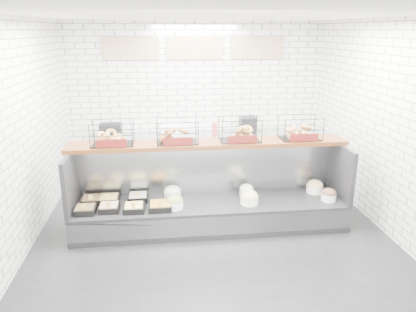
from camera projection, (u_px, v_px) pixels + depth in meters
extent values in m
plane|color=black|center=(213.00, 235.00, 5.83)|extent=(5.50, 5.50, 0.00)
cube|color=white|center=(195.00, 100.00, 8.00)|extent=(5.00, 0.02, 3.00)
cube|color=white|center=(17.00, 140.00, 5.11)|extent=(0.02, 5.50, 3.00)
cube|color=white|center=(390.00, 129.00, 5.67)|extent=(0.02, 5.50, 3.00)
cube|color=white|center=(214.00, 15.00, 4.94)|extent=(5.00, 5.50, 0.02)
cube|color=#CEB28F|center=(131.00, 48.00, 7.54)|extent=(1.05, 0.03, 0.42)
cube|color=#CEB28F|center=(195.00, 48.00, 7.67)|extent=(1.05, 0.03, 0.42)
cube|color=#CEB28F|center=(257.00, 48.00, 7.80)|extent=(1.05, 0.03, 0.42)
cube|color=black|center=(210.00, 214.00, 6.06)|extent=(4.00, 0.90, 0.40)
cube|color=#93969B|center=(214.00, 226.00, 5.64)|extent=(4.00, 0.03, 0.28)
cube|color=#93969B|center=(207.00, 167.00, 6.27)|extent=(4.00, 0.08, 0.80)
cube|color=black|center=(71.00, 182.00, 5.66)|extent=(0.06, 0.90, 0.80)
cube|color=black|center=(340.00, 171.00, 6.10)|extent=(0.06, 0.90, 0.80)
cube|color=black|center=(85.00, 210.00, 5.61)|extent=(0.29, 0.29, 0.08)
cube|color=brown|center=(85.00, 208.00, 5.60)|extent=(0.24, 0.24, 0.04)
cube|color=gold|center=(83.00, 207.00, 5.49)|extent=(0.06, 0.01, 0.08)
cube|color=black|center=(92.00, 200.00, 5.94)|extent=(0.30, 0.30, 0.08)
cube|color=brown|center=(92.00, 198.00, 5.93)|extent=(0.25, 0.25, 0.04)
cube|color=gold|center=(90.00, 197.00, 5.81)|extent=(0.06, 0.01, 0.08)
cube|color=black|center=(109.00, 208.00, 5.68)|extent=(0.28, 0.28, 0.08)
cube|color=tan|center=(109.00, 206.00, 5.67)|extent=(0.24, 0.24, 0.04)
cube|color=gold|center=(108.00, 205.00, 5.56)|extent=(0.06, 0.01, 0.08)
cube|color=black|center=(109.00, 199.00, 5.97)|extent=(0.29, 0.29, 0.08)
cube|color=#CCBC68|center=(109.00, 197.00, 5.96)|extent=(0.25, 0.25, 0.04)
cube|color=gold|center=(108.00, 196.00, 5.84)|extent=(0.06, 0.01, 0.08)
cube|color=black|center=(134.00, 208.00, 5.67)|extent=(0.29, 0.29, 0.08)
cube|color=#D5D16D|center=(134.00, 206.00, 5.66)|extent=(0.25, 0.25, 0.04)
cube|color=gold|center=(133.00, 205.00, 5.55)|extent=(0.06, 0.01, 0.08)
cube|color=black|center=(138.00, 198.00, 6.03)|extent=(0.29, 0.29, 0.08)
cube|color=silver|center=(138.00, 195.00, 6.02)|extent=(0.25, 0.25, 0.04)
cube|color=gold|center=(137.00, 195.00, 5.91)|extent=(0.06, 0.01, 0.08)
cube|color=black|center=(160.00, 206.00, 5.73)|extent=(0.32, 0.32, 0.08)
cube|color=#C6852A|center=(160.00, 204.00, 5.72)|extent=(0.27, 0.27, 0.04)
cube|color=gold|center=(160.00, 204.00, 5.60)|extent=(0.06, 0.01, 0.08)
cylinder|color=white|center=(175.00, 205.00, 5.75)|extent=(0.24, 0.24, 0.11)
ellipsoid|color=#7E944B|center=(175.00, 201.00, 5.73)|extent=(0.24, 0.24, 0.17)
cylinder|color=white|center=(173.00, 195.00, 6.09)|extent=(0.26, 0.26, 0.11)
ellipsoid|color=white|center=(173.00, 191.00, 6.07)|extent=(0.25, 0.25, 0.18)
cylinder|color=white|center=(249.00, 200.00, 5.90)|extent=(0.26, 0.26, 0.11)
ellipsoid|color=#D5C083|center=(249.00, 196.00, 5.88)|extent=(0.26, 0.26, 0.18)
cylinder|color=white|center=(246.00, 192.00, 6.19)|extent=(0.22, 0.22, 0.11)
ellipsoid|color=white|center=(246.00, 189.00, 6.17)|extent=(0.21, 0.21, 0.15)
cylinder|color=white|center=(328.00, 197.00, 6.02)|extent=(0.22, 0.22, 0.11)
ellipsoid|color=brown|center=(329.00, 193.00, 6.00)|extent=(0.22, 0.22, 0.15)
cylinder|color=white|center=(314.00, 189.00, 6.32)|extent=(0.26, 0.26, 0.11)
ellipsoid|color=tan|center=(315.00, 185.00, 6.31)|extent=(0.25, 0.25, 0.18)
cube|color=#411F0E|center=(209.00, 143.00, 5.96)|extent=(4.10, 0.50, 0.06)
cube|color=black|center=(112.00, 133.00, 5.75)|extent=(0.60, 0.38, 0.34)
cube|color=#56120F|center=(111.00, 143.00, 5.59)|extent=(0.42, 0.02, 0.11)
cube|color=black|center=(177.00, 131.00, 5.85)|extent=(0.60, 0.38, 0.34)
cube|color=#56120F|center=(178.00, 141.00, 5.69)|extent=(0.42, 0.02, 0.11)
cube|color=black|center=(240.00, 129.00, 5.95)|extent=(0.60, 0.38, 0.34)
cube|color=#56120F|center=(242.00, 139.00, 5.79)|extent=(0.42, 0.02, 0.11)
cube|color=black|center=(300.00, 128.00, 6.06)|extent=(0.60, 0.38, 0.34)
cube|color=#56120F|center=(304.00, 138.00, 5.89)|extent=(0.42, 0.02, 0.11)
cube|color=#93969B|center=(197.00, 156.00, 8.01)|extent=(4.00, 0.60, 0.90)
cube|color=black|center=(111.00, 130.00, 7.66)|extent=(0.40, 0.30, 0.24)
cube|color=silver|center=(171.00, 130.00, 7.81)|extent=(0.35, 0.28, 0.18)
cylinder|color=#BC2F34|center=(215.00, 129.00, 7.80)|extent=(0.09, 0.09, 0.22)
cube|color=black|center=(248.00, 125.00, 7.96)|extent=(0.30, 0.30, 0.30)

